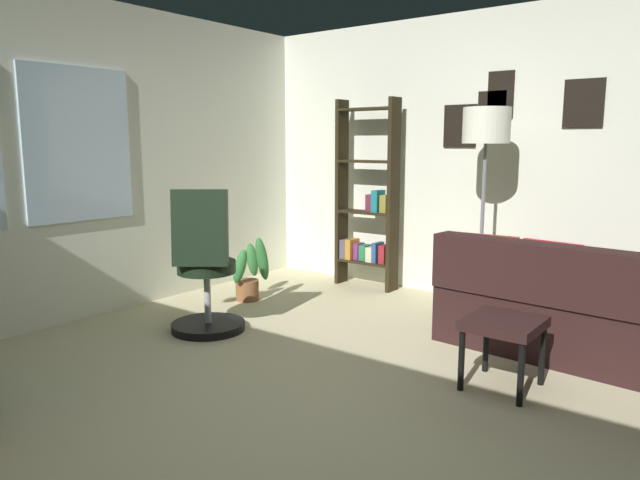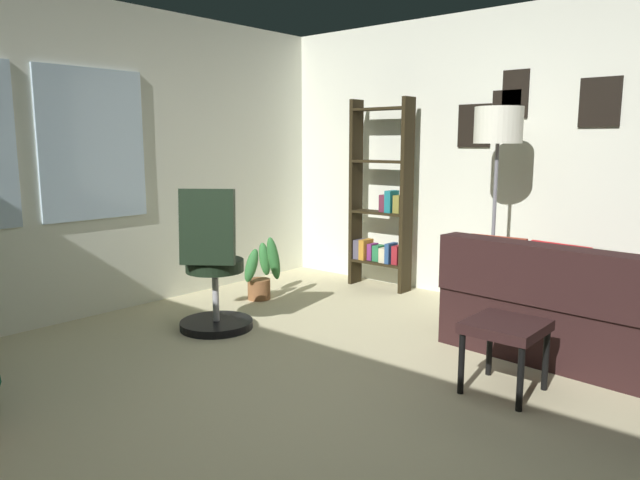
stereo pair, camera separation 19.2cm
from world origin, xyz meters
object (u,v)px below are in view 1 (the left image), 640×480
office_chair (205,277)px  potted_plant (250,274)px  footstool (504,329)px  floor_lamp (486,140)px  bookshelf (367,207)px  couch (604,311)px

office_chair → potted_plant: bearing=24.1°
footstool → floor_lamp: bearing=28.0°
bookshelf → floor_lamp: bearing=-103.0°
office_chair → potted_plant: office_chair is taller
footstool → potted_plant: size_ratio=0.70×
bookshelf → potted_plant: bearing=152.8°
floor_lamp → potted_plant: bearing=112.8°
potted_plant → floor_lamp: bearing=-67.2°
floor_lamp → potted_plant: (-0.78, 1.85, -1.20)m
potted_plant → office_chair: bearing=-155.9°
floor_lamp → footstool: bearing=-152.0°
footstool → potted_plant: (0.51, 2.54, -0.11)m
office_chair → potted_plant: size_ratio=1.82×
office_chair → couch: bearing=-60.4°
footstool → bookshelf: size_ratio=0.23×
footstool → bookshelf: bookshelf is taller
footstool → couch: bearing=-17.3°
bookshelf → office_chair: bearing=175.3°
bookshelf → floor_lamp: size_ratio=1.08×
office_chair → footstool: bearing=-80.2°
couch → footstool: couch is taller
potted_plant → couch: bearing=-79.6°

